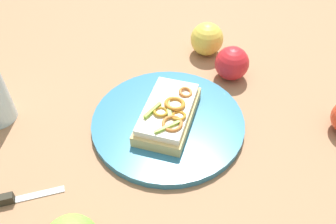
{
  "coord_description": "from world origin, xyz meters",
  "views": [
    {
      "loc": [
        -0.07,
        -0.45,
        0.49
      ],
      "look_at": [
        0.0,
        0.0,
        0.03
      ],
      "focal_mm": 37.1,
      "sensor_mm": 36.0,
      "label": 1
    }
  ],
  "objects_px": {
    "knife": "(10,199)",
    "sandwich": "(168,113)",
    "apple_0": "(232,63)",
    "plate": "(168,122)",
    "apple_2": "(207,39)"
  },
  "relations": [
    {
      "from": "plate",
      "to": "sandwich",
      "type": "bearing_deg",
      "value": -66.15
    },
    {
      "from": "apple_0",
      "to": "apple_2",
      "type": "bearing_deg",
      "value": 108.44
    },
    {
      "from": "plate",
      "to": "knife",
      "type": "height_order",
      "value": "knife"
    },
    {
      "from": "knife",
      "to": "sandwich",
      "type": "bearing_deg",
      "value": 17.67
    },
    {
      "from": "sandwich",
      "to": "apple_0",
      "type": "distance_m",
      "value": 0.2
    },
    {
      "from": "plate",
      "to": "apple_2",
      "type": "xyz_separation_m",
      "value": [
        0.13,
        0.22,
        0.03
      ]
    },
    {
      "from": "sandwich",
      "to": "apple_0",
      "type": "height_order",
      "value": "apple_0"
    },
    {
      "from": "apple_0",
      "to": "knife",
      "type": "relative_size",
      "value": 0.6
    },
    {
      "from": "plate",
      "to": "apple_0",
      "type": "distance_m",
      "value": 0.2
    },
    {
      "from": "apple_2",
      "to": "apple_0",
      "type": "bearing_deg",
      "value": -71.56
    },
    {
      "from": "sandwich",
      "to": "apple_0",
      "type": "bearing_deg",
      "value": 153.22
    },
    {
      "from": "sandwich",
      "to": "knife",
      "type": "relative_size",
      "value": 1.52
    },
    {
      "from": "sandwich",
      "to": "apple_2",
      "type": "bearing_deg",
      "value": 175.47
    },
    {
      "from": "apple_0",
      "to": "knife",
      "type": "xyz_separation_m",
      "value": [
        -0.43,
        -0.25,
        -0.03
      ]
    },
    {
      "from": "knife",
      "to": "apple_2",
      "type": "bearing_deg",
      "value": 34.0
    }
  ]
}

